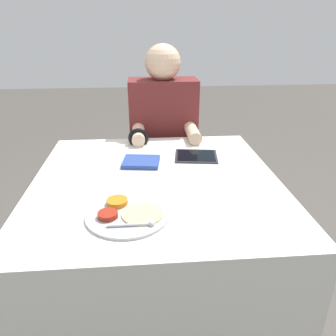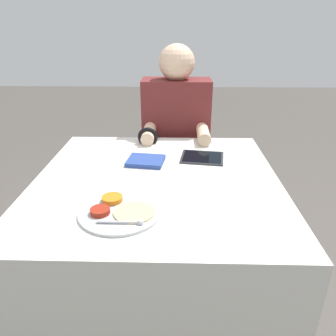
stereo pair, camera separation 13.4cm
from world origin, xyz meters
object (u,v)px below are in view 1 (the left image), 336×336
at_px(thali_tray, 127,213).
at_px(person_diner, 163,150).
at_px(red_notebook, 141,162).
at_px(tablet_device, 196,156).

distance_m(thali_tray, person_diner, 1.00).
bearing_deg(red_notebook, thali_tray, -96.72).
bearing_deg(thali_tray, person_diner, 78.79).
relative_size(thali_tray, red_notebook, 1.57).
distance_m(red_notebook, tablet_device, 0.28).
xyz_separation_m(red_notebook, tablet_device, (0.27, 0.06, -0.00)).
distance_m(thali_tray, red_notebook, 0.44).
xyz_separation_m(tablet_device, person_diner, (-0.13, 0.47, -0.15)).
distance_m(thali_tray, tablet_device, 0.60).
xyz_separation_m(thali_tray, red_notebook, (0.05, 0.44, 0.00)).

